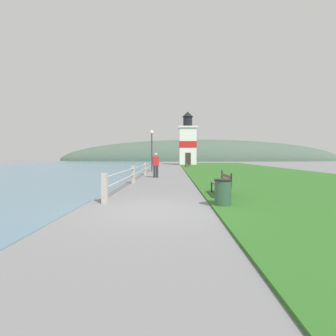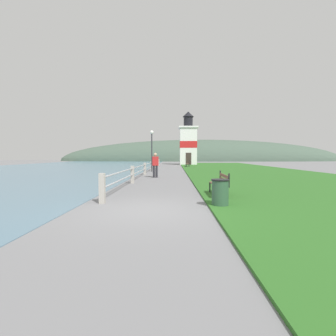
# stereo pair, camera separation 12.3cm
# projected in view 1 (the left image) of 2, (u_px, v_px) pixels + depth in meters

# --- Properties ---
(ground_plane) EXTENTS (160.00, 160.00, 0.00)m
(ground_plane) POSITION_uv_depth(u_px,v_px,m) (153.00, 210.00, 7.42)
(ground_plane) COLOR slate
(grass_verge) EXTENTS (12.00, 55.68, 0.06)m
(grass_verge) POSITION_uv_depth(u_px,v_px,m) (246.00, 171.00, 25.80)
(grass_verge) COLOR #2D6623
(grass_verge) RESTS_ON ground_plane
(water_strip) EXTENTS (24.00, 89.09, 0.01)m
(water_strip) POSITION_uv_depth(u_px,v_px,m) (26.00, 171.00, 26.24)
(water_strip) COLOR slate
(water_strip) RESTS_ON ground_plane
(seawall_railing) EXTENTS (0.18, 30.73, 0.98)m
(seawall_railing) POSITION_uv_depth(u_px,v_px,m) (149.00, 166.00, 23.68)
(seawall_railing) COLOR #A8A399
(seawall_railing) RESTS_ON ground_plane
(park_bench_near) EXTENTS (0.48, 1.79, 0.94)m
(park_bench_near) POSITION_uv_depth(u_px,v_px,m) (222.00, 182.00, 9.83)
(park_bench_near) COLOR brown
(park_bench_near) RESTS_ON ground_plane
(park_bench_midway) EXTENTS (0.51, 1.93, 0.94)m
(park_bench_midway) POSITION_uv_depth(u_px,v_px,m) (188.00, 163.00, 34.96)
(park_bench_midway) COLOR brown
(park_bench_midway) RESTS_ON ground_plane
(lighthouse) EXTENTS (3.18, 3.18, 8.88)m
(lighthouse) POSITION_uv_depth(u_px,v_px,m) (188.00, 143.00, 43.86)
(lighthouse) COLOR white
(lighthouse) RESTS_ON ground_plane
(person_strolling) EXTENTS (0.47, 0.33, 1.73)m
(person_strolling) POSITION_uv_depth(u_px,v_px,m) (156.00, 164.00, 18.38)
(person_strolling) COLOR #28282D
(person_strolling) RESTS_ON ground_plane
(trash_bin) EXTENTS (0.54, 0.54, 0.84)m
(trash_bin) POSITION_uv_depth(u_px,v_px,m) (223.00, 193.00, 7.88)
(trash_bin) COLOR #2D5138
(trash_bin) RESTS_ON ground_plane
(lamp_post) EXTENTS (0.36, 0.36, 3.96)m
(lamp_post) POSITION_uv_depth(u_px,v_px,m) (152.00, 143.00, 25.17)
(lamp_post) COLOR #333338
(lamp_post) RESTS_ON ground_plane
(distant_hillside) EXTENTS (80.00, 16.00, 12.00)m
(distant_hillside) POSITION_uv_depth(u_px,v_px,m) (199.00, 161.00, 74.29)
(distant_hillside) COLOR #475B4C
(distant_hillside) RESTS_ON ground_plane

